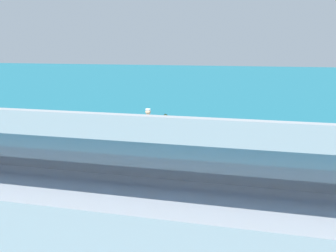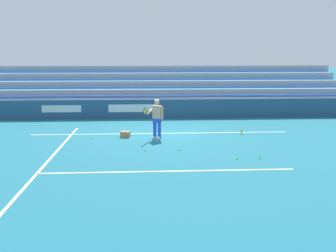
# 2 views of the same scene
# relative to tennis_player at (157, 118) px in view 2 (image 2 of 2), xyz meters

# --- Properties ---
(ground_plane) EXTENTS (160.00, 160.00, 0.00)m
(ground_plane) POSITION_rel_tennis_player_xyz_m (-0.20, -0.57, -0.89)
(ground_plane) COLOR #1E6B7F
(court_baseline_white) EXTENTS (12.00, 0.10, 0.01)m
(court_baseline_white) POSITION_rel_tennis_player_xyz_m (-0.20, -1.07, -0.89)
(court_baseline_white) COLOR white
(court_baseline_white) RESTS_ON ground
(court_sideline_white) EXTENTS (0.10, 12.00, 0.01)m
(court_sideline_white) POSITION_rel_tennis_player_xyz_m (3.91, 3.43, -0.89)
(court_sideline_white) COLOR white
(court_sideline_white) RESTS_ON ground
(court_service_line_white) EXTENTS (8.22, 0.10, 0.01)m
(court_service_line_white) POSITION_rel_tennis_player_xyz_m (-0.20, 4.93, -0.89)
(court_service_line_white) COLOR white
(court_service_line_white) RESTS_ON ground
(back_wall_sponsor_board) EXTENTS (24.56, 0.25, 1.10)m
(back_wall_sponsor_board) POSITION_rel_tennis_player_xyz_m (-0.19, -5.46, -0.34)
(back_wall_sponsor_board) COLOR navy
(back_wall_sponsor_board) RESTS_ON ground
(bleacher_stand) EXTENTS (23.33, 3.20, 3.40)m
(bleacher_stand) POSITION_rel_tennis_player_xyz_m (-0.20, -7.69, -0.13)
(bleacher_stand) COLOR #9EA3A8
(bleacher_stand) RESTS_ON ground
(tennis_player) EXTENTS (0.86, 0.91, 1.71)m
(tennis_player) POSITION_rel_tennis_player_xyz_m (0.00, 0.00, 0.00)
(tennis_player) COLOR blue
(tennis_player) RESTS_ON ground
(ball_box_cardboard) EXTENTS (0.46, 0.39, 0.26)m
(ball_box_cardboard) POSITION_rel_tennis_player_xyz_m (1.40, -0.34, -0.76)
(ball_box_cardboard) COLOR #A87F51
(ball_box_cardboard) RESTS_ON ground
(tennis_ball_far_right) EXTENTS (0.07, 0.07, 0.07)m
(tennis_ball_far_right) POSITION_rel_tennis_player_xyz_m (-4.09, -1.40, -0.86)
(tennis_ball_far_right) COLOR #CCE533
(tennis_ball_far_right) RESTS_ON ground
(tennis_ball_midcourt) EXTENTS (0.07, 0.07, 0.07)m
(tennis_ball_midcourt) POSITION_rel_tennis_player_xyz_m (2.89, -0.17, -0.86)
(tennis_ball_midcourt) COLOR #CCE533
(tennis_ball_midcourt) RESTS_ON ground
(tennis_ball_stray_back) EXTENTS (0.07, 0.07, 0.07)m
(tennis_ball_stray_back) POSITION_rel_tennis_player_xyz_m (-3.58, 3.60, -0.86)
(tennis_ball_stray_back) COLOR #CCE533
(tennis_ball_stray_back) RESTS_ON ground
(tennis_ball_by_box) EXTENTS (0.07, 0.07, 0.07)m
(tennis_ball_by_box) POSITION_rel_tennis_player_xyz_m (0.51, 2.25, -0.86)
(tennis_ball_by_box) COLOR #CCE533
(tennis_ball_by_box) RESTS_ON ground
(tennis_ball_on_baseline) EXTENTS (0.07, 0.07, 0.07)m
(tennis_ball_on_baseline) POSITION_rel_tennis_player_xyz_m (-2.75, 3.67, -0.86)
(tennis_ball_on_baseline) COLOR #CCE533
(tennis_ball_on_baseline) RESTS_ON ground
(tennis_ball_toward_net) EXTENTS (0.07, 0.07, 0.07)m
(tennis_ball_toward_net) POSITION_rel_tennis_player_xyz_m (-0.80, 2.20, -0.86)
(tennis_ball_toward_net) COLOR #CCE533
(tennis_ball_toward_net) RESTS_ON ground
(water_bottle) EXTENTS (0.07, 0.07, 0.22)m
(water_bottle) POSITION_rel_tennis_player_xyz_m (-3.94, -0.55, -0.78)
(water_bottle) COLOR yellow
(water_bottle) RESTS_ON ground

